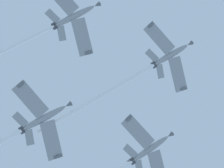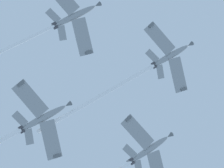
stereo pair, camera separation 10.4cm
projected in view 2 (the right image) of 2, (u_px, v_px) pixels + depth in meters
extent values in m
ellipsoid|color=gray|center=(171.00, 55.00, 134.25)|extent=(7.50, 10.48, 6.38)
cone|color=#595E60|center=(190.00, 44.00, 136.83)|extent=(2.07, 2.30, 1.77)
ellipsoid|color=black|center=(176.00, 52.00, 135.61)|extent=(2.41, 2.99, 2.02)
cube|color=gray|center=(178.00, 75.00, 134.33)|extent=(8.61, 8.83, 1.73)
cube|color=#595E60|center=(184.00, 89.00, 134.69)|extent=(1.70, 1.66, 0.88)
cube|color=gray|center=(160.00, 39.00, 133.37)|extent=(9.59, 6.03, 1.73)
cube|color=#595E60|center=(151.00, 25.00, 133.00)|extent=(1.20, 1.81, 0.88)
cube|color=gray|center=(160.00, 72.00, 132.53)|extent=(3.59, 3.86, 0.92)
cube|color=gray|center=(152.00, 56.00, 132.12)|extent=(3.91, 2.55, 0.92)
cube|color=#595E60|center=(154.00, 64.00, 133.69)|extent=(1.97, 2.94, 3.56)
cylinder|color=#38383D|center=(155.00, 67.00, 131.96)|extent=(1.35, 1.48, 1.15)
cylinder|color=#38383D|center=(153.00, 64.00, 131.88)|extent=(1.35, 1.48, 1.15)
cylinder|color=white|center=(99.00, 97.00, 125.18)|extent=(17.89, 27.21, 15.76)
ellipsoid|color=gray|center=(150.00, 149.00, 127.98)|extent=(7.37, 10.45, 6.62)
cone|color=#595E60|center=(170.00, 136.00, 130.70)|extent=(2.06, 2.31, 1.79)
ellipsoid|color=black|center=(155.00, 145.00, 129.38)|extent=(2.39, 2.99, 2.07)
cube|color=gray|center=(137.00, 132.00, 127.09)|extent=(9.58, 5.93, 1.80)
cube|color=#595E60|center=(129.00, 118.00, 126.71)|extent=(1.18, 1.80, 0.92)
cube|color=gray|center=(138.00, 168.00, 126.16)|extent=(3.60, 3.84, 0.95)
cube|color=gray|center=(130.00, 151.00, 125.75)|extent=(3.90, 2.50, 0.95)
cube|color=#595E60|center=(132.00, 159.00, 127.31)|extent=(1.96, 2.98, 3.58)
cylinder|color=#38383D|center=(133.00, 163.00, 125.58)|extent=(1.34, 1.49, 1.16)
cylinder|color=#38383D|center=(131.00, 160.00, 125.49)|extent=(1.34, 1.49, 1.16)
ellipsoid|color=gray|center=(75.00, 16.00, 124.56)|extent=(7.53, 10.49, 6.33)
cone|color=#595E60|center=(98.00, 5.00, 127.11)|extent=(2.07, 2.30, 1.77)
ellipsoid|color=black|center=(81.00, 13.00, 125.91)|extent=(2.42, 2.99, 2.01)
cube|color=gray|center=(83.00, 37.00, 124.64)|extent=(8.60, 8.84, 1.71)
cube|color=#595E60|center=(89.00, 52.00, 125.01)|extent=(1.70, 1.66, 0.87)
cube|color=gray|center=(62.00, 33.00, 122.86)|extent=(3.59, 3.86, 0.91)
cube|color=gray|center=(53.00, 16.00, 122.45)|extent=(3.91, 2.56, 0.91)
cube|color=#595E60|center=(57.00, 25.00, 124.02)|extent=(1.97, 2.93, 3.55)
cylinder|color=#38383D|center=(56.00, 27.00, 122.30)|extent=(1.35, 1.48, 1.15)
cylinder|color=#38383D|center=(54.00, 24.00, 122.21)|extent=(1.35, 1.48, 1.15)
ellipsoid|color=gray|center=(44.00, 118.00, 118.80)|extent=(7.72, 10.37, 6.36)
cone|color=#595E60|center=(68.00, 105.00, 121.38)|extent=(2.09, 2.30, 1.77)
ellipsoid|color=black|center=(51.00, 114.00, 120.16)|extent=(2.46, 2.98, 2.01)
cube|color=gray|center=(51.00, 140.00, 118.88)|extent=(8.50, 8.92, 1.72)
cube|color=#595E60|center=(58.00, 156.00, 119.25)|extent=(1.72, 1.64, 0.88)
cube|color=gray|center=(30.00, 99.00, 117.91)|extent=(9.60, 6.22, 1.72)
cube|color=#595E60|center=(21.00, 83.00, 117.53)|extent=(1.23, 1.82, 0.88)
cube|color=gray|center=(29.00, 137.00, 117.08)|extent=(3.55, 3.88, 0.91)
cube|color=gray|center=(20.00, 119.00, 116.66)|extent=(3.93, 2.62, 0.91)
cube|color=#595E60|center=(24.00, 127.00, 118.23)|extent=(2.03, 2.89, 3.56)
cylinder|color=#38383D|center=(22.00, 131.00, 116.51)|extent=(1.36, 1.48, 1.15)
cylinder|color=#38383D|center=(21.00, 128.00, 116.43)|extent=(1.36, 1.48, 1.15)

